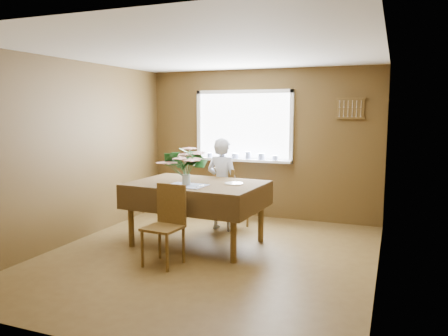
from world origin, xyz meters
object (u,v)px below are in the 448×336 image
at_px(dining_table, 197,190).
at_px(chair_far, 228,195).
at_px(chair_near, 167,221).
at_px(flower_bouquet, 186,161).
at_px(seated_woman, 222,184).

height_order(dining_table, chair_far, chair_far).
relative_size(chair_near, flower_bouquet, 1.67).
relative_size(chair_far, flower_bouquet, 1.67).
relative_size(dining_table, chair_far, 1.94).
distance_m(chair_far, chair_near, 1.73).
xyz_separation_m(chair_far, flower_bouquet, (-0.15, -1.14, 0.65)).
bearing_deg(seated_woman, flower_bouquet, 93.36).
bearing_deg(chair_near, dining_table, 94.30).
relative_size(chair_far, chair_near, 1.00).
height_order(chair_near, flower_bouquet, flower_bouquet).
xyz_separation_m(dining_table, chair_near, (-0.02, -0.81, -0.23)).
distance_m(dining_table, seated_woman, 0.81).
distance_m(dining_table, flower_bouquet, 0.48).
xyz_separation_m(dining_table, seated_woman, (0.05, 0.81, -0.04)).
distance_m(chair_near, flower_bouquet, 0.88).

